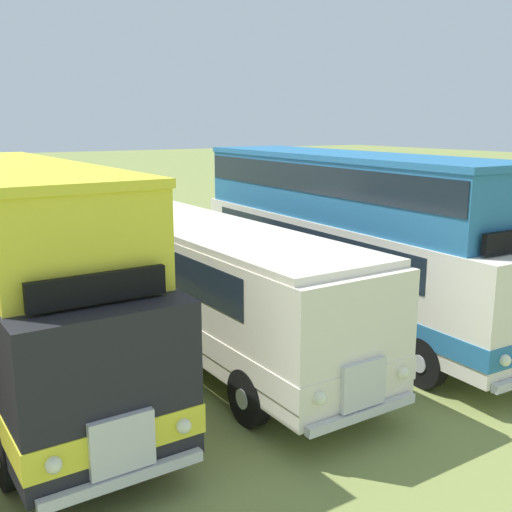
% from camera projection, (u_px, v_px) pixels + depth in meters
% --- Properties ---
extents(bus_sixth_in_row, '(2.90, 10.29, 4.49)m').
position_uv_depth(bus_sixth_in_row, '(22.00, 267.00, 11.95)').
color(bus_sixth_in_row, black).
rests_on(bus_sixth_in_row, ground).
extents(bus_seventh_in_row, '(2.84, 10.46, 2.99)m').
position_uv_depth(bus_seventh_in_row, '(208.00, 278.00, 13.95)').
color(bus_seventh_in_row, silver).
rests_on(bus_seventh_in_row, ground).
extents(bus_eighth_in_row, '(2.74, 11.21, 4.49)m').
position_uv_depth(bus_eighth_in_row, '(346.00, 232.00, 15.76)').
color(bus_eighth_in_row, silver).
rests_on(bus_eighth_in_row, ground).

